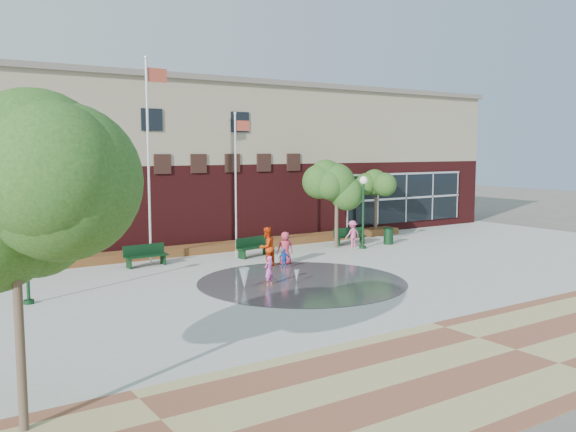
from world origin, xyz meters
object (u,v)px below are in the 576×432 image
flagpole_right (236,177)px  trash_can (388,236)px  child_splash (269,271)px  flagpole_left (149,150)px  tree_big_left (12,187)px  bench_left (146,260)px

flagpole_right → trash_can: bearing=-7.1°
flagpole_right → child_splash: (-1.94, -6.10, -3.39)m
flagpole_left → child_splash: 8.58m
tree_big_left → child_splash: size_ratio=5.48×
flagpole_left → bench_left: size_ratio=4.67×
tree_big_left → flagpole_left: bearing=60.9°
flagpole_right → trash_can: flagpole_right is taller
flagpole_right → flagpole_left: bearing=169.0°
flagpole_left → tree_big_left: bearing=-124.5°
tree_big_left → child_splash: tree_big_left is taller
flagpole_left → bench_left: (-0.44, -0.43, -4.98)m
trash_can → tree_big_left: bearing=-148.7°
bench_left → tree_big_left: tree_big_left is taller
flagpole_left → flagpole_right: flagpole_left is taller
flagpole_left → tree_big_left: (-8.24, -14.79, -0.66)m
bench_left → tree_big_left: (-7.80, -14.36, 4.32)m
flagpole_left → child_splash: flagpole_left is taller
bench_left → flagpole_right: bearing=-7.6°
flagpole_left → tree_big_left: size_ratio=1.47×
bench_left → trash_can: (13.71, -1.27, 0.15)m
trash_can → child_splash: child_splash is taller
flagpole_right → trash_can: 9.85m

